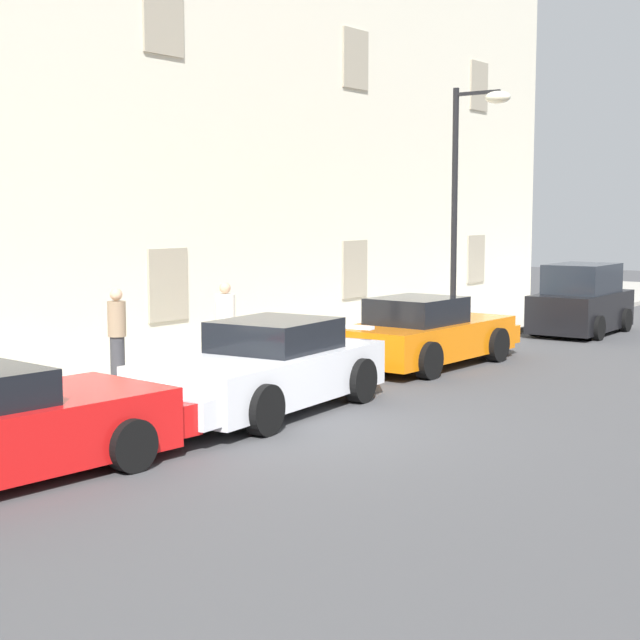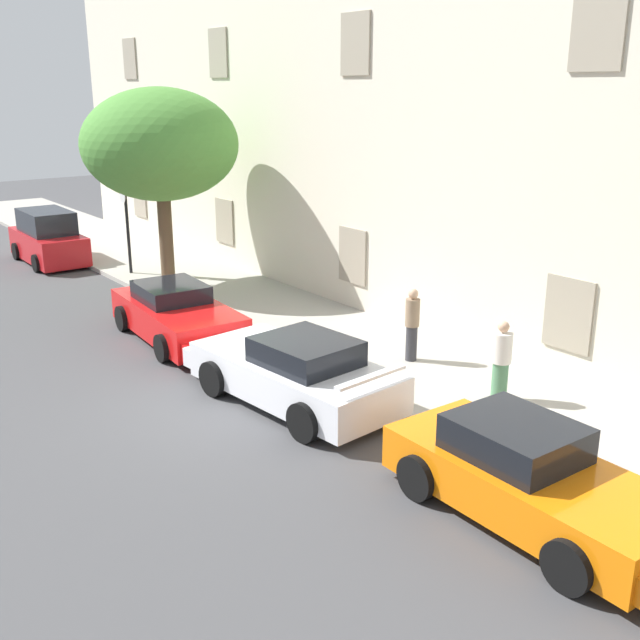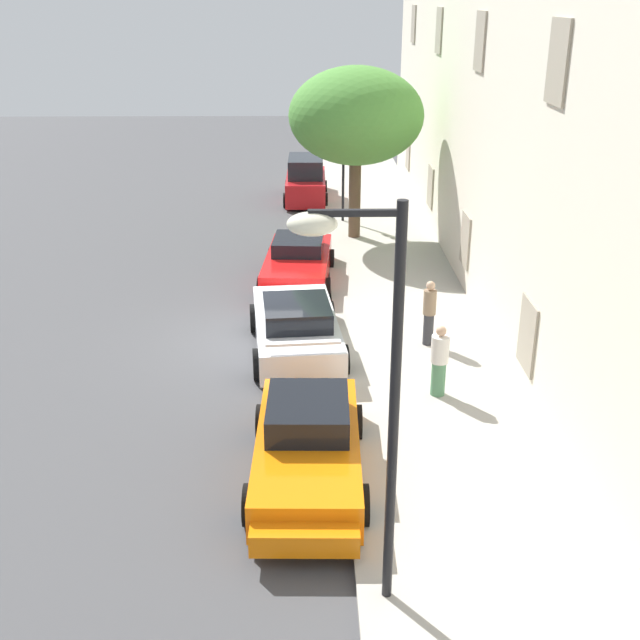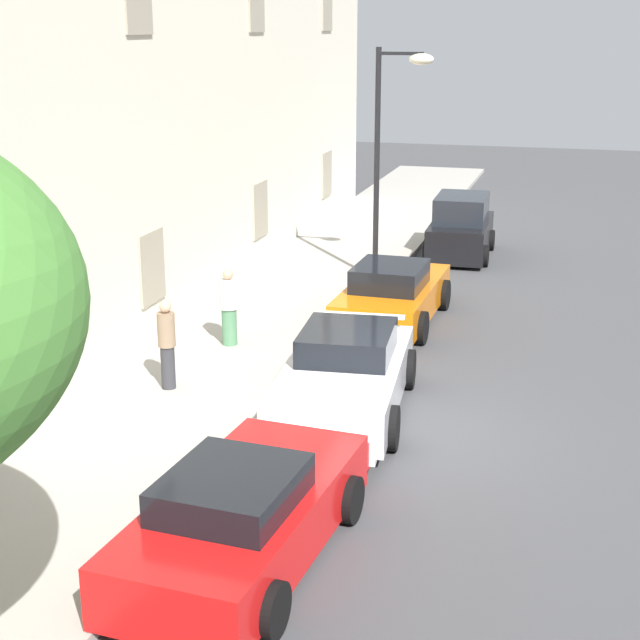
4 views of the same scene
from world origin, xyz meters
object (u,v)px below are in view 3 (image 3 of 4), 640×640
(street_lamp, at_px, (363,342))
(pedestrian_admiring, at_px, (439,360))
(sportscar_yellow_flank, at_px, (295,325))
(sportscar_red_lead, at_px, (297,266))
(hatchback_distant, at_px, (306,181))
(traffic_light, at_px, (341,154))
(tree_near_kerb, at_px, (356,116))
(pedestrian_strolling, at_px, (429,312))
(sportscar_white_middle, at_px, (308,452))

(street_lamp, xyz_separation_m, pedestrian_admiring, (-6.07, 2.10, -3.18))
(sportscar_yellow_flank, bearing_deg, street_lamp, 6.45)
(sportscar_red_lead, relative_size, street_lamp, 0.84)
(hatchback_distant, height_order, traffic_light, traffic_light)
(traffic_light, bearing_deg, hatchback_distant, -160.32)
(hatchback_distant, bearing_deg, pedestrian_admiring, 9.04)
(tree_near_kerb, bearing_deg, sportscar_red_lead, -23.05)
(hatchback_distant, distance_m, pedestrian_strolling, 15.48)
(sportscar_yellow_flank, relative_size, traffic_light, 1.35)
(sportscar_red_lead, xyz_separation_m, pedestrian_admiring, (7.34, 3.09, 0.35))
(hatchback_distant, bearing_deg, sportscar_red_lead, -1.41)
(traffic_light, bearing_deg, tree_near_kerb, 10.51)
(street_lamp, bearing_deg, pedestrian_strolling, 165.39)
(hatchback_distant, bearing_deg, tree_near_kerb, 16.46)
(sportscar_red_lead, bearing_deg, sportscar_white_middle, 1.58)
(sportscar_red_lead, height_order, traffic_light, traffic_light)
(sportscar_yellow_flank, bearing_deg, pedestrian_strolling, 88.93)
(pedestrian_strolling, bearing_deg, hatchback_distant, -168.82)
(sportscar_white_middle, bearing_deg, tree_near_kerb, 173.57)
(sportscar_yellow_flank, distance_m, pedestrian_strolling, 3.28)
(street_lamp, bearing_deg, tree_near_kerb, 176.87)
(tree_near_kerb, bearing_deg, pedestrian_strolling, 7.78)
(sportscar_red_lead, height_order, pedestrian_admiring, pedestrian_admiring)
(sportscar_yellow_flank, bearing_deg, traffic_light, 172.08)
(sportscar_white_middle, distance_m, pedestrian_strolling, 6.40)
(hatchback_distant, height_order, pedestrian_admiring, hatchback_distant)
(sportscar_white_middle, height_order, street_lamp, street_lamp)
(sportscar_yellow_flank, bearing_deg, hatchback_distant, 179.03)
(sportscar_yellow_flank, height_order, sportscar_white_middle, sportscar_yellow_flank)
(hatchback_distant, bearing_deg, sportscar_white_middle, 0.08)
(sportscar_red_lead, distance_m, tree_near_kerb, 6.29)
(hatchback_distant, bearing_deg, pedestrian_strolling, 11.18)
(sportscar_yellow_flank, bearing_deg, pedestrian_admiring, 49.00)
(tree_near_kerb, xyz_separation_m, pedestrian_admiring, (11.99, 1.11, -3.39))
(sportscar_yellow_flank, xyz_separation_m, pedestrian_admiring, (2.68, 3.09, 0.31))
(sportscar_white_middle, distance_m, traffic_light, 17.29)
(sportscar_red_lead, height_order, tree_near_kerb, tree_near_kerb)
(traffic_light, height_order, street_lamp, street_lamp)
(hatchback_distant, bearing_deg, street_lamp, 1.76)
(tree_near_kerb, xyz_separation_m, traffic_light, (-2.10, -0.39, -1.67))
(pedestrian_admiring, xyz_separation_m, pedestrian_strolling, (-2.62, 0.17, 0.05))
(pedestrian_strolling, bearing_deg, tree_near_kerb, -172.22)
(traffic_light, xyz_separation_m, pedestrian_strolling, (11.47, 1.67, -1.68))
(sportscar_yellow_flank, height_order, street_lamp, street_lamp)
(traffic_light, relative_size, pedestrian_strolling, 2.26)
(sportscar_white_middle, bearing_deg, pedestrian_strolling, 152.26)
(traffic_light, xyz_separation_m, street_lamp, (20.16, -0.60, 1.45))
(tree_near_kerb, xyz_separation_m, street_lamp, (18.06, -0.99, -0.21))
(pedestrian_admiring, bearing_deg, pedestrian_strolling, 176.34)
(sportscar_red_lead, distance_m, sportscar_white_middle, 10.37)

